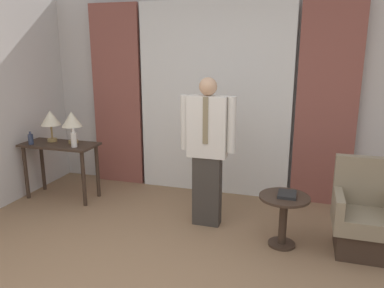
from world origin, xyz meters
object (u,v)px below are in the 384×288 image
person (208,147)px  side_table (284,212)px  table_lamp_right (72,120)px  bottle_by_lamp (31,139)px  desk (60,154)px  bottle_near_edge (74,139)px  book (287,194)px  table_lamp_left (50,119)px  armchair (363,219)px

person → side_table: (0.87, -0.26, -0.55)m
table_lamp_right → bottle_by_lamp: table_lamp_right is taller
desk → bottle_by_lamp: 0.42m
table_lamp_right → desk: bearing=-154.9°
desk → person: bearing=-5.5°
bottle_near_edge → bottle_by_lamp: 0.62m
desk → person: (2.07, -0.20, 0.30)m
person → bottle_by_lamp: bearing=178.6°
person → side_table: 1.06m
book → bottle_near_edge: bearing=172.6°
book → side_table: bearing=-146.4°
desk → bottle_near_edge: (0.29, -0.10, 0.25)m
desk → table_lamp_left: table_lamp_left is taller
desk → side_table: bearing=-8.8°
bottle_by_lamp → armchair: armchair is taller
person → side_table: size_ratio=3.11×
person → book: bearing=-15.3°
side_table → person: bearing=163.4°
desk → bottle_near_edge: 0.39m
bottle_by_lamp → book: size_ratio=0.76×
table_lamp_left → book: table_lamp_left is taller
bottle_by_lamp → armchair: 4.05m
table_lamp_right → side_table: bearing=-10.9°
desk → table_lamp_right: table_lamp_right is taller
desk → side_table: desk is taller
table_lamp_right → armchair: (3.53, -0.42, -0.72)m
table_lamp_left → bottle_by_lamp: size_ratio=2.47×
table_lamp_right → book: (2.79, -0.52, -0.51)m
table_lamp_right → table_lamp_left: bearing=180.0°
table_lamp_right → side_table: 2.91m
person → armchair: bearing=-5.1°
table_lamp_left → bottle_near_edge: 0.53m
desk → person: size_ratio=0.60×
bottle_near_edge → side_table: bearing=-7.8°
table_lamp_left → person: size_ratio=0.25×
desk → table_lamp_left: bearing=154.9°
table_lamp_left → person: bearing=-7.0°
side_table → table_lamp_right: bearing=169.1°
table_lamp_right → person: person is taller
desk → table_lamp_right: bearing=25.1°
armchair → side_table: size_ratio=1.73×
armchair → side_table: bearing=-171.6°
table_lamp_right → side_table: (2.77, -0.53, -0.70)m
armchair → book: 0.77m
bottle_near_edge → armchair: size_ratio=0.26×
armchair → table_lamp_right: bearing=173.2°
table_lamp_left → bottle_by_lamp: (-0.17, -0.22, -0.24)m
bottle_near_edge → armchair: 3.45m
book → bottle_by_lamp: bearing=174.8°
bottle_by_lamp → armchair: (4.02, -0.21, -0.48)m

